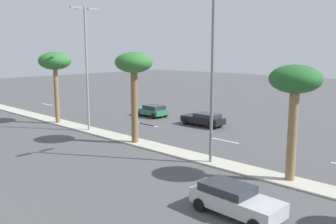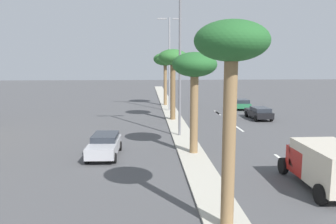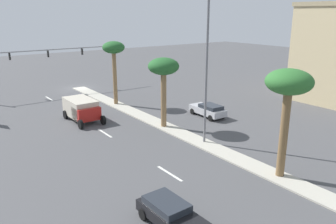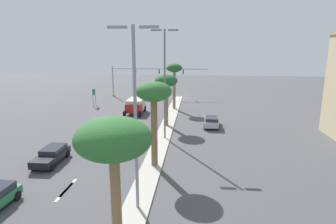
{
  "view_description": "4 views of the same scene",
  "coord_description": "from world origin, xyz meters",
  "px_view_note": "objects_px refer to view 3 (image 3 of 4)",
  "views": [
    {
      "loc": [
        -19.51,
        13.38,
        7.61
      ],
      "look_at": [
        -0.55,
        31.28,
        3.13
      ],
      "focal_mm": 39.1,
      "sensor_mm": 36.0,
      "label": 1
    },
    {
      "loc": [
        -3.04,
        0.15,
        6.22
      ],
      "look_at": [
        -1.24,
        27.41,
        2.09
      ],
      "focal_mm": 36.31,
      "sensor_mm": 36.0,
      "label": 2
    },
    {
      "loc": [
        18.22,
        47.64,
        10.72
      ],
      "look_at": [
        2.88,
        26.63,
        3.08
      ],
      "focal_mm": 36.05,
      "sensor_mm": 36.0,
      "label": 3
    },
    {
      "loc": [
        -3.65,
        57.98,
        10.09
      ],
      "look_at": [
        -0.13,
        22.54,
        1.95
      ],
      "focal_mm": 30.09,
      "sensor_mm": 36.0,
      "label": 4
    }
  ],
  "objects_px": {
    "sedan_black_inboard": "(172,214)",
    "box_truck": "(82,109)",
    "palm_tree_left": "(114,51)",
    "palm_tree_front": "(289,88)",
    "palm_tree_outboard": "(164,70)",
    "traffic_signal_gantry": "(17,64)",
    "sedan_silver_trailing": "(208,110)",
    "street_lamp_right": "(207,62)"
  },
  "relations": [
    {
      "from": "street_lamp_right",
      "to": "sedan_silver_trailing",
      "type": "relative_size",
      "value": 2.73
    },
    {
      "from": "palm_tree_left",
      "to": "traffic_signal_gantry",
      "type": "bearing_deg",
      "value": -55.3
    },
    {
      "from": "palm_tree_front",
      "to": "box_truck",
      "type": "bearing_deg",
      "value": -73.3
    },
    {
      "from": "palm_tree_left",
      "to": "palm_tree_front",
      "type": "height_order",
      "value": "palm_tree_left"
    },
    {
      "from": "palm_tree_outboard",
      "to": "sedan_black_inboard",
      "type": "distance_m",
      "value": 16.75
    },
    {
      "from": "traffic_signal_gantry",
      "to": "palm_tree_left",
      "type": "distance_m",
      "value": 14.56
    },
    {
      "from": "traffic_signal_gantry",
      "to": "sedan_black_inboard",
      "type": "distance_m",
      "value": 35.69
    },
    {
      "from": "traffic_signal_gantry",
      "to": "palm_tree_outboard",
      "type": "distance_m",
      "value": 23.65
    },
    {
      "from": "palm_tree_outboard",
      "to": "street_lamp_right",
      "type": "height_order",
      "value": "street_lamp_right"
    },
    {
      "from": "traffic_signal_gantry",
      "to": "sedan_black_inboard",
      "type": "relative_size",
      "value": 4.53
    },
    {
      "from": "palm_tree_outboard",
      "to": "box_truck",
      "type": "height_order",
      "value": "palm_tree_outboard"
    },
    {
      "from": "palm_tree_left",
      "to": "sedan_black_inboard",
      "type": "height_order",
      "value": "palm_tree_left"
    },
    {
      "from": "street_lamp_right",
      "to": "traffic_signal_gantry",
      "type": "bearing_deg",
      "value": -73.14
    },
    {
      "from": "street_lamp_right",
      "to": "sedan_black_inboard",
      "type": "bearing_deg",
      "value": 39.99
    },
    {
      "from": "street_lamp_right",
      "to": "box_truck",
      "type": "relative_size",
      "value": 2.27
    },
    {
      "from": "traffic_signal_gantry",
      "to": "sedan_silver_trailing",
      "type": "height_order",
      "value": "traffic_signal_gantry"
    },
    {
      "from": "palm_tree_front",
      "to": "box_truck",
      "type": "xyz_separation_m",
      "value": [
        5.94,
        -19.79,
        -4.97
      ]
    },
    {
      "from": "palm_tree_outboard",
      "to": "box_truck",
      "type": "xyz_separation_m",
      "value": [
        5.58,
        -6.66,
        -4.42
      ]
    },
    {
      "from": "palm_tree_front",
      "to": "sedan_silver_trailing",
      "type": "distance_m",
      "value": 15.34
    },
    {
      "from": "palm_tree_left",
      "to": "street_lamp_right",
      "type": "xyz_separation_m",
      "value": [
        -0.18,
        15.81,
        0.53
      ]
    },
    {
      "from": "street_lamp_right",
      "to": "palm_tree_front",
      "type": "bearing_deg",
      "value": 89.63
    },
    {
      "from": "traffic_signal_gantry",
      "to": "box_truck",
      "type": "distance_m",
      "value": 16.05
    },
    {
      "from": "street_lamp_right",
      "to": "sedan_black_inboard",
      "type": "relative_size",
      "value": 2.69
    },
    {
      "from": "sedan_black_inboard",
      "to": "sedan_silver_trailing",
      "type": "relative_size",
      "value": 1.02
    },
    {
      "from": "box_truck",
      "to": "street_lamp_right",
      "type": "bearing_deg",
      "value": 116.36
    },
    {
      "from": "palm_tree_front",
      "to": "sedan_black_inboard",
      "type": "height_order",
      "value": "palm_tree_front"
    },
    {
      "from": "traffic_signal_gantry",
      "to": "palm_tree_outboard",
      "type": "relative_size",
      "value": 3.01
    },
    {
      "from": "sedan_black_inboard",
      "to": "box_truck",
      "type": "height_order",
      "value": "box_truck"
    },
    {
      "from": "traffic_signal_gantry",
      "to": "street_lamp_right",
      "type": "bearing_deg",
      "value": 106.86
    },
    {
      "from": "palm_tree_front",
      "to": "palm_tree_outboard",
      "type": "bearing_deg",
      "value": -88.43
    },
    {
      "from": "box_truck",
      "to": "palm_tree_front",
      "type": "bearing_deg",
      "value": 106.7
    },
    {
      "from": "palm_tree_outboard",
      "to": "sedan_silver_trailing",
      "type": "height_order",
      "value": "palm_tree_outboard"
    },
    {
      "from": "sedan_silver_trailing",
      "to": "palm_tree_front",
      "type": "bearing_deg",
      "value": 67.17
    },
    {
      "from": "traffic_signal_gantry",
      "to": "palm_tree_outboard",
      "type": "bearing_deg",
      "value": 109.72
    },
    {
      "from": "palm_tree_front",
      "to": "sedan_black_inboard",
      "type": "distance_m",
      "value": 10.8
    },
    {
      "from": "traffic_signal_gantry",
      "to": "street_lamp_right",
      "type": "distance_m",
      "value": 29.01
    },
    {
      "from": "palm_tree_front",
      "to": "street_lamp_right",
      "type": "distance_m",
      "value": 7.75
    },
    {
      "from": "palm_tree_left",
      "to": "sedan_silver_trailing",
      "type": "relative_size",
      "value": 1.72
    },
    {
      "from": "traffic_signal_gantry",
      "to": "sedan_silver_trailing",
      "type": "xyz_separation_m",
      "value": [
        -13.89,
        22.15,
        -3.55
      ]
    },
    {
      "from": "street_lamp_right",
      "to": "sedan_silver_trailing",
      "type": "distance_m",
      "value": 9.95
    },
    {
      "from": "sedan_silver_trailing",
      "to": "street_lamp_right",
      "type": "bearing_deg",
      "value": 44.95
    },
    {
      "from": "palm_tree_left",
      "to": "palm_tree_front",
      "type": "bearing_deg",
      "value": 90.31
    }
  ]
}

